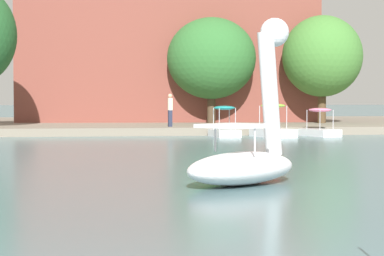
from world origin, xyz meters
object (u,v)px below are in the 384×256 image
at_px(pedal_boat_lime, 273,128).
at_px(tree_broadleaf_behind_dock, 211,58).
at_px(pedal_boat_pink, 320,127).
at_px(tree_sapling_by_fence, 322,56).
at_px(person_on_path, 170,109).
at_px(swan_boat, 247,148).
at_px(pedal_boat_teal, 224,127).

distance_m(pedal_boat_lime, tree_broadleaf_behind_dock, 9.43).
bearing_deg(pedal_boat_pink, pedal_boat_lime, -170.84).
xyz_separation_m(pedal_boat_pink, tree_sapling_by_fence, (2.36, 7.17, 3.96)).
height_order(tree_broadleaf_behind_dock, person_on_path, tree_broadleaf_behind_dock).
bearing_deg(pedal_boat_lime, tree_sapling_by_fence, 57.33).
bearing_deg(person_on_path, swan_boat, -91.14).
xyz_separation_m(pedal_boat_lime, tree_broadleaf_behind_dock, (-1.75, 8.43, 3.85)).
bearing_deg(pedal_boat_teal, pedal_boat_pink, 0.65).
bearing_deg(pedal_boat_lime, person_on_path, 147.90).
xyz_separation_m(swan_boat, tree_sapling_by_fence, (10.07, 26.58, 3.64)).
distance_m(swan_boat, pedal_boat_lime, 19.71).
height_order(pedal_boat_teal, tree_broadleaf_behind_dock, tree_broadleaf_behind_dock).
xyz_separation_m(pedal_boat_teal, tree_broadleaf_behind_dock, (0.61, 8.08, 3.81)).
xyz_separation_m(tree_sapling_by_fence, person_on_path, (-9.63, -4.58, -3.09)).
relative_size(pedal_boat_lime, tree_broadleaf_behind_dock, 0.39).
relative_size(tree_sapling_by_fence, person_on_path, 3.74).
relative_size(swan_boat, tree_broadleaf_behind_dock, 0.54).
bearing_deg(pedal_boat_lime, pedal_boat_teal, 171.62).
bearing_deg(pedal_boat_pink, pedal_boat_teal, -179.35).
distance_m(pedal_boat_pink, tree_broadleaf_behind_dock, 9.86).
bearing_deg(person_on_path, pedal_boat_lime, -32.10).
bearing_deg(swan_boat, pedal_boat_teal, 81.61).
distance_m(swan_boat, person_on_path, 22.01).
xyz_separation_m(swan_boat, pedal_boat_teal, (2.85, 19.36, -0.30)).
relative_size(pedal_boat_lime, tree_sapling_by_fence, 0.41).
xyz_separation_m(pedal_boat_lime, tree_sapling_by_fence, (4.86, 7.57, 3.97)).
bearing_deg(pedal_boat_lime, pedal_boat_pink, 9.16).
distance_m(tree_sapling_by_fence, person_on_path, 11.11).
distance_m(swan_boat, pedal_boat_teal, 19.57).
bearing_deg(pedal_boat_lime, tree_broadleaf_behind_dock, 101.75).
height_order(swan_boat, person_on_path, swan_boat).
distance_m(swan_boat, tree_broadleaf_behind_dock, 27.88).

